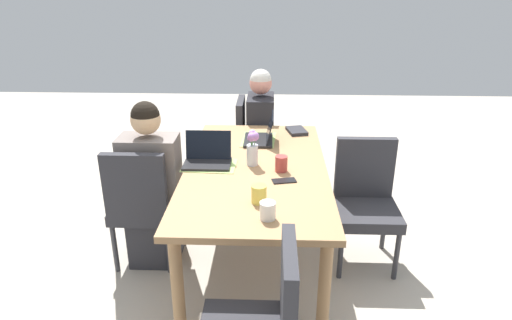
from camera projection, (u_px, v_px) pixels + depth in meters
The scene contains 18 objects.
ground_plane at pixel (256, 260), 3.35m from camera, with size 10.00×10.00×0.00m, color #B2A899.
dining_table at pixel (256, 178), 3.09m from camera, with size 1.81×0.96×0.75m.
chair_head_left_left_near at pixel (253, 141), 4.27m from camera, with size 0.44×0.44×0.90m.
person_head_left_left_near at pixel (261, 141), 4.20m from camera, with size 0.40×0.36×1.19m.
chair_near_left_mid at pixel (142, 201), 3.14m from camera, with size 0.44×0.44×0.90m.
person_near_left_mid at pixel (153, 193), 3.19m from camera, with size 0.36×0.40×1.19m.
chair_far_left_far at pixel (365, 197), 3.20m from camera, with size 0.44×0.44×0.90m.
flower_vase at pixel (252, 146), 3.04m from camera, with size 0.08×0.09×0.25m.
placemat_head_left_left_near at pixel (259, 140), 3.56m from camera, with size 0.36×0.26×0.00m, color #9EBC66.
placemat_near_left_mid at pixel (210, 165), 3.08m from camera, with size 0.36×0.26×0.00m, color #9EBC66.
laptop_near_left_mid at pixel (208, 158), 3.09m from camera, with size 0.22×0.32×0.21m.
laptop_head_left_left_near at pixel (262, 136), 3.51m from camera, with size 0.32×0.22×0.21m.
coffee_mug_near_left at pixel (268, 211), 2.39m from camera, with size 0.09×0.09×0.10m, color white.
coffee_mug_near_right at pixel (259, 194), 2.56m from camera, with size 0.09×0.09×0.11m, color #DBC64C.
coffee_mug_centre_left at pixel (281, 164), 2.97m from camera, with size 0.08×0.08×0.11m, color #AD3D38.
book_red_cover at pixel (297, 131), 3.72m from camera, with size 0.20×0.14×0.03m, color #28282D.
phone_black at pixel (284, 181), 2.84m from camera, with size 0.15×0.07×0.01m, color black.
phone_silver at pixel (214, 142), 3.50m from camera, with size 0.15×0.07×0.01m, color silver.
Camera 1 is at (2.81, 0.10, 1.96)m, focal length 31.64 mm.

